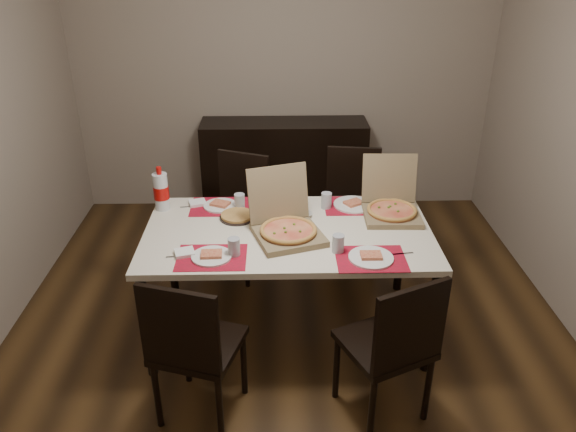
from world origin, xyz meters
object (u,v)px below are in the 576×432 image
(chair_far_left, at_px, (238,209))
(soda_bottle, at_px, (161,192))
(chair_near_right, at_px, (393,343))
(chair_far_right, at_px, (352,202))
(sideboard, at_px, (284,169))
(dip_bowl, at_px, (303,214))
(pizza_box_center, at_px, (287,227))
(dining_table, at_px, (288,239))
(chair_near_left, at_px, (192,345))

(chair_far_left, bearing_deg, soda_bottle, -134.75)
(chair_near_right, bearing_deg, soda_bottle, 140.23)
(chair_far_right, xyz_separation_m, soda_bottle, (-1.37, -0.57, 0.37))
(sideboard, height_order, soda_bottle, soda_bottle)
(chair_far_right, distance_m, dip_bowl, 0.85)
(chair_far_right, distance_m, pizza_box_center, 1.14)
(soda_bottle, bearing_deg, chair_far_right, 22.60)
(chair_far_right, height_order, soda_bottle, soda_bottle)
(dining_table, relative_size, chair_far_left, 1.94)
(dining_table, xyz_separation_m, chair_far_right, (0.53, 0.89, -0.17))
(chair_near_left, bearing_deg, chair_far_right, 58.38)
(chair_near_right, distance_m, soda_bottle, 1.82)
(chair_near_right, distance_m, chair_far_right, 1.71)
(dining_table, distance_m, chair_far_right, 1.05)
(chair_near_left, xyz_separation_m, pizza_box_center, (0.51, 0.73, 0.30))
(chair_far_left, xyz_separation_m, dip_bowl, (0.47, -0.61, 0.25))
(chair_far_left, xyz_separation_m, chair_far_right, (0.89, 0.09, 0.00))
(chair_far_right, distance_m, soda_bottle, 1.53)
(chair_far_right, bearing_deg, chair_near_right, -89.97)
(sideboard, height_order, chair_far_left, chair_far_left)
(dining_table, height_order, chair_far_right, chair_far_right)
(pizza_box_center, bearing_deg, chair_near_right, -54.12)
(dining_table, distance_m, soda_bottle, 0.92)
(dining_table, distance_m, pizza_box_center, 0.14)
(chair_far_left, bearing_deg, dip_bowl, -52.12)
(dip_bowl, bearing_deg, dining_table, -118.57)
(chair_near_right, xyz_separation_m, dip_bowl, (-0.42, 1.01, 0.25))
(chair_near_right, distance_m, dip_bowl, 1.12)
(dip_bowl, height_order, soda_bottle, soda_bottle)
(soda_bottle, bearing_deg, pizza_box_center, -25.36)
(chair_near_left, distance_m, chair_near_right, 1.05)
(sideboard, distance_m, chair_near_left, 2.62)
(sideboard, bearing_deg, dip_bowl, -86.33)
(chair_near_left, xyz_separation_m, chair_far_left, (0.15, 1.60, 0.00))
(chair_far_left, distance_m, pizza_box_center, 0.99)
(chair_near_right, xyz_separation_m, pizza_box_center, (-0.54, 0.75, 0.30))
(dip_bowl, bearing_deg, chair_far_right, 58.90)
(dining_table, height_order, chair_near_right, chair_near_right)
(dining_table, distance_m, dip_bowl, 0.24)
(sideboard, xyz_separation_m, pizza_box_center, (-0.02, -1.84, 0.36))
(pizza_box_center, bearing_deg, chair_far_right, 60.75)
(dip_bowl, bearing_deg, sideboard, 93.67)
(sideboard, bearing_deg, chair_far_right, -59.09)
(pizza_box_center, bearing_deg, chair_near_left, -124.55)
(chair_near_right, height_order, pizza_box_center, pizza_box_center)
(sideboard, height_order, pizza_box_center, pizza_box_center)
(sideboard, height_order, chair_far_right, chair_far_right)
(sideboard, distance_m, chair_near_right, 2.63)
(chair_far_left, height_order, soda_bottle, soda_bottle)
(sideboard, distance_m, pizza_box_center, 1.87)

